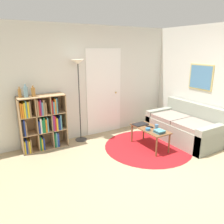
{
  "coord_description": "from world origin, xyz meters",
  "views": [
    {
      "loc": [
        -2.25,
        -2.37,
        2.1
      ],
      "look_at": [
        -0.1,
        1.27,
        0.85
      ],
      "focal_mm": 35.0,
      "sensor_mm": 36.0,
      "label": 1
    }
  ],
  "objects": [
    {
      "name": "ground_plane",
      "position": [
        0.0,
        0.0,
        0.0
      ],
      "size": [
        14.0,
        14.0,
        0.0
      ],
      "primitive_type": "plane",
      "color": "tan"
    },
    {
      "name": "wall_back",
      "position": [
        0.01,
        2.34,
        1.29
      ],
      "size": [
        7.19,
        0.11,
        2.6
      ],
      "color": "silver",
      "rests_on": "ground_plane"
    },
    {
      "name": "wall_right",
      "position": [
        2.12,
        1.15,
        1.3
      ],
      "size": [
        0.08,
        5.31,
        2.6
      ],
      "color": "silver",
      "rests_on": "ground_plane"
    },
    {
      "name": "rug",
      "position": [
        0.67,
        1.02,
        0.0
      ],
      "size": [
        1.89,
        1.89,
        0.01
      ],
      "color": "#B2191E",
      "rests_on": "ground_plane"
    },
    {
      "name": "bookshelf",
      "position": [
        -1.31,
        2.12,
        0.6
      ],
      "size": [
        0.94,
        0.34,
        1.16
      ],
      "color": "tan",
      "rests_on": "ground_plane"
    },
    {
      "name": "floor_lamp",
      "position": [
        -0.45,
        2.12,
        1.53
      ],
      "size": [
        0.28,
        0.28,
        1.86
      ],
      "color": "#333333",
      "rests_on": "ground_plane"
    },
    {
      "name": "couch",
      "position": [
        1.69,
        0.91,
        0.29
      ],
      "size": [
        0.9,
        1.68,
        0.85
      ],
      "color": "gray",
      "rests_on": "ground_plane"
    },
    {
      "name": "coffee_table",
      "position": [
        0.69,
        1.0,
        0.38
      ],
      "size": [
        0.42,
        0.91,
        0.44
      ],
      "color": "brown",
      "rests_on": "ground_plane"
    },
    {
      "name": "laptop",
      "position": [
        0.65,
        1.29,
        0.45
      ],
      "size": [
        0.34,
        0.23,
        0.02
      ],
      "color": "black",
      "rests_on": "coffee_table"
    },
    {
      "name": "bowl",
      "position": [
        0.57,
        0.92,
        0.47
      ],
      "size": [
        0.11,
        0.11,
        0.05
      ],
      "color": "teal",
      "rests_on": "coffee_table"
    },
    {
      "name": "book_stack_on_table",
      "position": [
        0.67,
        0.69,
        0.47
      ],
      "size": [
        0.18,
        0.19,
        0.06
      ],
      "color": "teal",
      "rests_on": "coffee_table"
    },
    {
      "name": "cup",
      "position": [
        0.8,
        0.92,
        0.48
      ],
      "size": [
        0.08,
        0.08,
        0.08
      ],
      "color": "teal",
      "rests_on": "coffee_table"
    },
    {
      "name": "remote",
      "position": [
        0.73,
        1.06,
        0.45
      ],
      "size": [
        0.09,
        0.18,
        0.02
      ],
      "color": "black",
      "rests_on": "coffee_table"
    },
    {
      "name": "bottle_left",
      "position": [
        -1.67,
        2.14,
        1.25
      ],
      "size": [
        0.06,
        0.06,
        0.21
      ],
      "color": "olive",
      "rests_on": "bookshelf"
    },
    {
      "name": "bottle_middle",
      "position": [
        -1.56,
        2.11,
        1.27
      ],
      "size": [
        0.08,
        0.08,
        0.26
      ],
      "color": "#6B93A3",
      "rests_on": "bookshelf"
    },
    {
      "name": "bottle_right",
      "position": [
        -1.42,
        2.11,
        1.25
      ],
      "size": [
        0.08,
        0.08,
        0.22
      ],
      "color": "olive",
      "rests_on": "bookshelf"
    }
  ]
}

